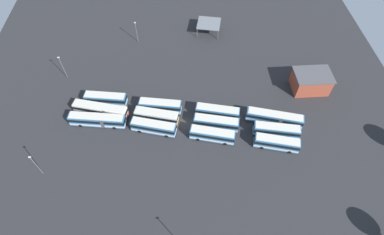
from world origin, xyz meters
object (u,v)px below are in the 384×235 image
at_px(bus_row2_slot2, 154,127).
at_px(bus_row2_slot1, 157,116).
at_px(bus_row1_slot2, 212,135).
at_px(lamp_post_far_corner, 63,66).
at_px(bus_row0_slot2, 277,143).
at_px(bus_row3_slot1, 101,110).
at_px(bus_row3_slot0, 106,99).
at_px(depot_building, 311,81).
at_px(lamp_post_near_entrance, 36,165).
at_px(bus_row0_slot0, 275,118).
at_px(bus_row3_slot2, 98,120).
at_px(bus_row2_slot0, 160,106).
at_px(maintenance_shelter, 209,24).
at_px(lamp_post_mid_lot, 136,31).
at_px(bus_row1_slot1, 216,123).
at_px(bus_row1_slot0, 217,112).
at_px(bus_row0_slot1, 276,130).

bearing_deg(bus_row2_slot2, bus_row2_slot1, -101.20).
height_order(bus_row1_slot2, lamp_post_far_corner, lamp_post_far_corner).
xyz_separation_m(bus_row0_slot2, bus_row3_slot1, (45.54, -13.14, 0.00)).
bearing_deg(bus_row2_slot1, bus_row0_slot2, 161.44).
bearing_deg(bus_row1_slot2, bus_row3_slot0, -25.44).
height_order(depot_building, lamp_post_near_entrance, lamp_post_near_entrance).
height_order(bus_row3_slot0, lamp_post_far_corner, lamp_post_far_corner).
bearing_deg(bus_row1_slot2, bus_row2_slot1, -25.46).
bearing_deg(bus_row0_slot0, bus_row3_slot2, -2.15).
xyz_separation_m(bus_row3_slot1, bus_row3_slot2, (0.42, 3.49, 0.00)).
bearing_deg(bus_row2_slot2, bus_row2_slot0, -103.33).
xyz_separation_m(bus_row2_slot2, depot_building, (-45.19, -13.07, 1.02)).
height_order(bus_row3_slot0, maintenance_shelter, maintenance_shelter).
bearing_deg(bus_row3_slot1, bus_row0_slot0, 173.57).
bearing_deg(lamp_post_far_corner, bus_row2_slot1, 147.13).
distance_m(bus_row1_slot2, lamp_post_mid_lot, 45.89).
bearing_deg(bus_row1_slot1, bus_row2_slot2, 1.78).
distance_m(bus_row0_slot2, bus_row2_slot1, 31.97).
bearing_deg(bus_row1_slot1, bus_row3_slot2, -4.68).
distance_m(bus_row1_slot0, depot_building, 29.45).
xyz_separation_m(bus_row2_slot0, maintenance_shelter, (-16.33, -34.15, 1.54)).
relative_size(bus_row1_slot1, bus_row3_slot0, 1.02).
relative_size(bus_row0_slot0, depot_building, 1.42).
bearing_deg(bus_row3_slot2, bus_row3_slot0, -100.14).
distance_m(depot_building, lamp_post_far_corner, 72.66).
height_order(bus_row0_slot2, depot_building, depot_building).
distance_m(lamp_post_mid_lot, lamp_post_far_corner, 26.06).
distance_m(bus_row2_slot0, bus_row3_slot1, 16.20).
distance_m(lamp_post_mid_lot, lamp_post_near_entrance, 52.37).
bearing_deg(lamp_post_far_corner, bus_row3_slot2, 123.15).
height_order(bus_row3_slot2, lamp_post_near_entrance, lamp_post_near_entrance).
relative_size(bus_row1_slot0, lamp_post_far_corner, 1.51).
xyz_separation_m(bus_row1_slot2, bus_row3_slot0, (28.72, -13.66, 0.00)).
distance_m(bus_row0_slot0, bus_row3_slot0, 46.73).
height_order(bus_row3_slot0, lamp_post_mid_lot, lamp_post_mid_lot).
relative_size(bus_row2_slot1, maintenance_shelter, 1.33).
relative_size(bus_row3_slot0, lamp_post_mid_lot, 1.56).
bearing_deg(bus_row2_slot0, bus_row3_slot2, 13.61).
height_order(bus_row0_slot0, bus_row1_slot1, same).
distance_m(bus_row0_slot0, bus_row1_slot0, 15.31).
distance_m(bus_row0_slot1, bus_row2_slot1, 31.76).
relative_size(bus_row0_slot1, bus_row3_slot2, 0.80).
bearing_deg(lamp_post_far_corner, lamp_post_mid_lot, -142.62).
bearing_deg(depot_building, bus_row2_slot0, 7.80).
xyz_separation_m(bus_row0_slot0, bus_row3_slot0, (45.84, -9.12, -0.00)).
distance_m(bus_row2_slot0, depot_building, 43.92).
height_order(bus_row3_slot1, bus_row3_slot2, same).
height_order(bus_row0_slot2, bus_row3_slot2, same).
xyz_separation_m(bus_row1_slot0, lamp_post_mid_lot, (23.42, -33.24, 2.33)).
relative_size(bus_row3_slot2, lamp_post_far_corner, 1.89).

